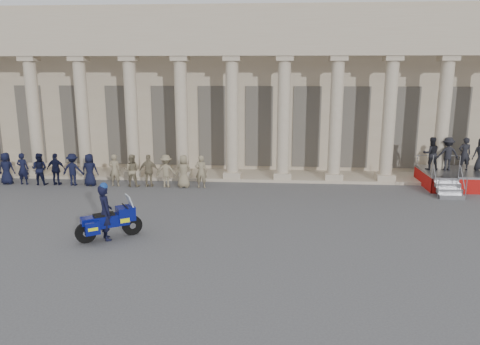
# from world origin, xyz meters

# --- Properties ---
(ground) EXTENTS (90.00, 90.00, 0.00)m
(ground) POSITION_xyz_m (0.00, 0.00, 0.00)
(ground) COLOR #4A4A4D
(ground) RESTS_ON ground
(building) EXTENTS (40.00, 12.50, 9.00)m
(building) POSITION_xyz_m (-0.00, 14.74, 4.52)
(building) COLOR tan
(building) RESTS_ON ground
(officer_rank) EXTENTS (15.81, 0.61, 1.60)m
(officer_rank) POSITION_xyz_m (-7.84, 6.29, 0.80)
(officer_rank) COLOR black
(officer_rank) RESTS_ON ground
(reviewing_stand) EXTENTS (4.07, 3.86, 2.42)m
(reviewing_stand) POSITION_xyz_m (12.58, 7.41, 1.30)
(reviewing_stand) COLOR gray
(reviewing_stand) RESTS_ON ground
(motorcycle) EXTENTS (1.98, 1.56, 1.46)m
(motorcycle) POSITION_xyz_m (-2.11, -0.82, 0.63)
(motorcycle) COLOR black
(motorcycle) RESTS_ON ground
(rider) EXTENTS (0.77, 0.83, 2.00)m
(rider) POSITION_xyz_m (-2.21, -0.89, 0.99)
(rider) COLOR black
(rider) RESTS_ON ground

